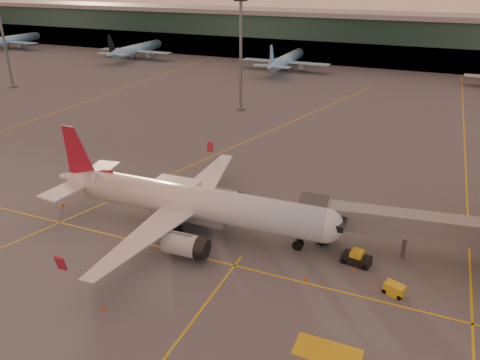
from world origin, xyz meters
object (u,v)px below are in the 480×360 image
at_px(main_airplane, 189,203).
at_px(gpu_cart, 394,289).
at_px(catering_truck, 179,194).
at_px(pushback_tug, 356,258).

height_order(main_airplane, gpu_cart, main_airplane).
relative_size(main_airplane, catering_truck, 6.39).
distance_m(main_airplane, pushback_tug, 21.66).
height_order(catering_truck, pushback_tug, catering_truck).
xyz_separation_m(catering_truck, gpu_cart, (29.92, -7.36, -2.13)).
distance_m(catering_truck, gpu_cart, 30.89).
relative_size(main_airplane, pushback_tug, 11.51).
distance_m(main_airplane, gpu_cart, 26.54).
relative_size(catering_truck, gpu_cart, 2.62).
bearing_deg(gpu_cart, pushback_tug, 158.02).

